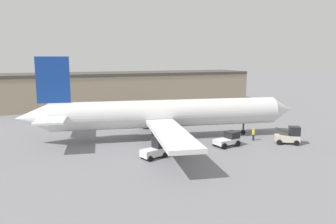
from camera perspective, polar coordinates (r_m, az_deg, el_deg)
ground_plane at (r=48.78m, az=-0.00°, el=-4.60°), size 400.00×400.00×0.00m
terminal_building at (r=83.62m, az=-6.87°, el=4.11°), size 61.75×13.08×8.14m
airplane at (r=47.83m, az=-1.14°, el=-0.37°), size 40.90×35.44×12.00m
ground_crew_worker at (r=48.92m, az=14.67°, el=-3.70°), size 0.40×0.40×1.82m
baggage_tug at (r=45.11m, az=10.46°, el=-4.70°), size 3.76×2.66×1.96m
belt_loader_truck at (r=48.41m, az=20.37°, el=-3.92°), size 3.51×3.06×2.49m
pushback_tug at (r=39.35m, az=-2.18°, el=-6.47°), size 3.45×2.60×2.39m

